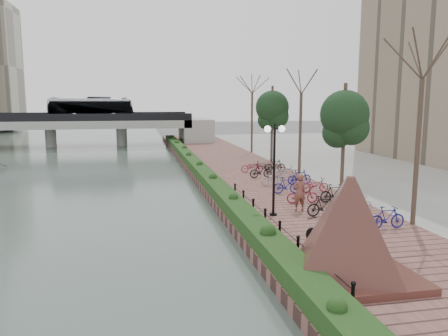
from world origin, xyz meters
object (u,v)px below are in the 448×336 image
object	(u,v)px
lamppost	(274,149)
granite_monument	(349,226)
pedestrian	(299,192)
motorcycle	(327,235)

from	to	relation	value
lamppost	granite_monument	bearing A→B (deg)	-89.81
granite_monument	pedestrian	bearing A→B (deg)	79.46
granite_monument	pedestrian	distance (m)	8.25
granite_monument	lamppost	xyz separation A→B (m)	(-0.02, 7.51, 1.61)
lamppost	pedestrian	world-z (taller)	lamppost
motorcycle	pedestrian	size ratio (longest dim) A/B	0.92
granite_monument	lamppost	bearing A→B (deg)	90.19
lamppost	pedestrian	size ratio (longest dim) A/B	2.35
granite_monument	lamppost	size ratio (longest dim) A/B	1.27
lamppost	motorcycle	xyz separation A→B (m)	(0.46, -5.06, -2.68)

